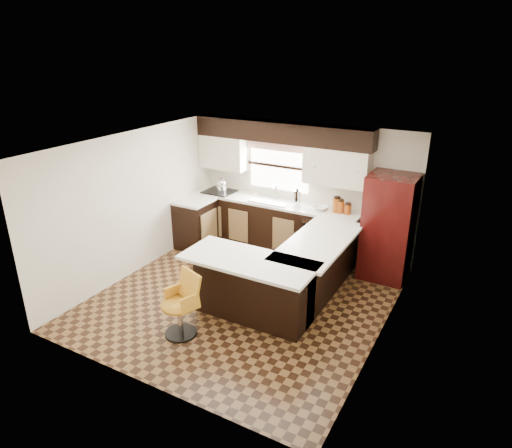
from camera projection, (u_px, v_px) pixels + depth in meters
The scene contains 30 objects.
floor at pixel (244, 298), 7.09m from camera, with size 4.40×4.40×0.00m, color #49301A.
ceiling at pixel (242, 145), 6.20m from camera, with size 4.40×4.40×0.00m, color silver.
wall_back at pixel (303, 188), 8.43m from camera, with size 4.40×4.40×0.00m, color beige.
wall_front at pixel (138, 294), 4.86m from camera, with size 4.40×4.40×0.00m, color beige.
wall_left at pixel (134, 204), 7.60m from camera, with size 4.40×4.40×0.00m, color beige.
wall_right at pixel (387, 257), 5.70m from camera, with size 4.40×4.40×0.00m, color beige.
base_cab_back at pixel (274, 226), 8.67m from camera, with size 3.30×0.60×0.90m, color black.
base_cab_left at pixel (196, 224), 8.75m from camera, with size 0.60×0.70×0.90m, color black.
counter_back at pixel (274, 203), 8.50m from camera, with size 3.30×0.60×0.04m, color silver.
counter_left at pixel (195, 201), 8.58m from camera, with size 0.60×0.70×0.04m, color silver.
soffit at pixel (281, 132), 8.09m from camera, with size 3.40×0.35×0.36m, color black.
upper_cab_left at pixel (224, 152), 8.83m from camera, with size 0.94×0.35×0.64m, color beige.
upper_cab_right at pixel (337, 167), 7.79m from camera, with size 1.14×0.35×0.64m, color beige.
window_pane at pixel (279, 166), 8.51m from camera, with size 1.20×0.02×0.90m, color white.
valance at pixel (278, 146), 8.34m from camera, with size 1.30×0.06×0.18m, color #D19B93.
sink at pixel (271, 201), 8.49m from camera, with size 0.75×0.45×0.03m, color #B2B2B7.
dishwasher at pixel (317, 243), 8.00m from camera, with size 0.58×0.03×0.78m, color black.
cooktop at pixel (220, 192), 9.01m from camera, with size 0.58×0.50×0.03m, color black.
peninsula_long at pixel (314, 269), 7.03m from camera, with size 0.60×1.95×0.90m, color black.
peninsula_return at pixel (253, 288), 6.47m from camera, with size 1.65×0.60×0.90m, color black.
counter_pen_long at pixel (319, 242), 6.83m from camera, with size 0.84×1.95×0.04m, color silver.
counter_pen_return at pixel (249, 261), 6.23m from camera, with size 1.89×0.84×0.04m, color silver.
refrigerator at pixel (388, 227), 7.47m from camera, with size 0.76×0.73×1.77m, color #390A09.
bar_chair at pixel (179, 306), 6.06m from camera, with size 0.48×0.48×0.89m, color orange, non-canonical shape.
kettle at pixel (222, 185), 8.93m from camera, with size 0.21×0.21×0.28m, color silver, non-canonical shape.
percolator at pixel (297, 198), 8.23m from camera, with size 0.14×0.14×0.28m, color silver.
mixing_bowl at pixel (320, 208), 8.06m from camera, with size 0.26×0.26×0.06m, color white.
canister_large at pixel (337, 205), 7.91m from camera, with size 0.14×0.14×0.25m, color #8C3C0C.
canister_med at pixel (340, 207), 7.89m from camera, with size 0.13×0.13×0.21m, color #8C3C0C.
canister_small at pixel (348, 209), 7.84m from camera, with size 0.12×0.12×0.17m, color #8C3C0C.
Camera 1 is at (3.16, -5.29, 3.70)m, focal length 32.00 mm.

